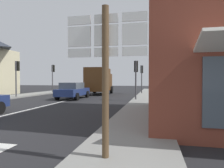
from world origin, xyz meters
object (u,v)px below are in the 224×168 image
sedan_far (73,90)px  traffic_light_near_left (17,71)px  delivery_truck (99,80)px  traffic_light_far_left (53,72)px  traffic_light_near_right (136,71)px  traffic_light_far_right (142,73)px  route_sign_post (106,66)px

sedan_far → traffic_light_near_left: 5.75m
delivery_truck → traffic_light_far_left: traffic_light_far_left is taller
delivery_truck → traffic_light_near_left: traffic_light_near_left is taller
delivery_truck → traffic_light_far_left: size_ratio=1.40×
sedan_far → traffic_light_far_left: 8.47m
traffic_light_near_left → traffic_light_near_right: bearing=-0.5°
traffic_light_far_right → traffic_light_far_left: 11.19m
traffic_light_near_right → traffic_light_far_left: size_ratio=0.90×
traffic_light_near_right → sedan_far: bearing=175.0°
sedan_far → traffic_light_far_left: bearing=131.3°
traffic_light_far_left → traffic_light_near_left: bearing=-90.0°
sedan_far → traffic_light_far_left: traffic_light_far_left is taller
delivery_truck → traffic_light_near_left: bearing=-136.9°
traffic_light_near_right → traffic_light_far_right: size_ratio=0.95×
traffic_light_near_left → traffic_light_far_left: 6.60m
delivery_truck → route_sign_post: bearing=-73.4°
delivery_truck → traffic_light_near_left: size_ratio=1.46×
route_sign_post → delivery_truck: bearing=106.6°
delivery_truck → traffic_light_far_right: 5.16m
route_sign_post → traffic_light_far_left: (-11.63, 18.62, 0.67)m
traffic_light_far_right → traffic_light_far_left: size_ratio=0.95×
route_sign_post → traffic_light_near_right: (-0.48, 11.92, 0.40)m
delivery_truck → traffic_light_far_left: bearing=173.6°
sedan_far → route_sign_post: route_sign_post is taller
traffic_light_near_left → sedan_far: bearing=4.2°
sedan_far → delivery_truck: 5.63m
traffic_light_near_left → traffic_light_far_left: traffic_light_far_left is taller
sedan_far → traffic_light_near_right: bearing=-5.0°
traffic_light_near_right → traffic_light_far_right: traffic_light_far_right is taller
sedan_far → traffic_light_near_right: 5.97m
delivery_truck → traffic_light_near_right: bearing=-51.0°
sedan_far → traffic_light_near_left: bearing=-175.8°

